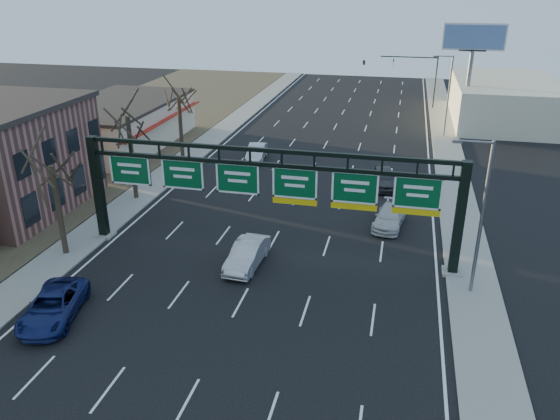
% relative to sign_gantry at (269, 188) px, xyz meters
% --- Properties ---
extents(ground, '(160.00, 160.00, 0.00)m').
position_rel_sign_gantry_xyz_m(ground, '(-0.16, -8.00, -4.63)').
color(ground, black).
rests_on(ground, ground).
extents(sidewalk_left, '(3.00, 120.00, 0.12)m').
position_rel_sign_gantry_xyz_m(sidewalk_left, '(-12.96, 12.00, -4.57)').
color(sidewalk_left, gray).
rests_on(sidewalk_left, ground).
extents(sidewalk_right, '(3.00, 120.00, 0.12)m').
position_rel_sign_gantry_xyz_m(sidewalk_right, '(12.64, 12.00, -4.57)').
color(sidewalk_right, gray).
rests_on(sidewalk_right, ground).
extents(dirt_strip_left, '(21.00, 120.00, 0.06)m').
position_rel_sign_gantry_xyz_m(dirt_strip_left, '(-25.16, 12.00, -4.60)').
color(dirt_strip_left, '#473D2B').
rests_on(dirt_strip_left, ground).
extents(lane_markings, '(21.60, 120.00, 0.01)m').
position_rel_sign_gantry_xyz_m(lane_markings, '(-0.16, 12.00, -4.62)').
color(lane_markings, white).
rests_on(lane_markings, ground).
extents(sign_gantry, '(24.60, 1.20, 7.20)m').
position_rel_sign_gantry_xyz_m(sign_gantry, '(0.00, 0.00, 0.00)').
color(sign_gantry, black).
rests_on(sign_gantry, ground).
extents(brick_block, '(10.40, 12.40, 8.30)m').
position_rel_sign_gantry_xyz_m(brick_block, '(-21.66, 3.00, -0.47)').
color(brick_block, '#9A6054').
rests_on(brick_block, ground).
extents(cream_strip, '(10.90, 18.40, 4.70)m').
position_rel_sign_gantry_xyz_m(cream_strip, '(-21.64, 21.00, -2.27)').
color(cream_strip, '#B8B298').
rests_on(cream_strip, ground).
extents(building_right_distant, '(12.00, 20.00, 5.00)m').
position_rel_sign_gantry_xyz_m(building_right_distant, '(19.84, 42.00, -2.13)').
color(building_right_distant, '#B8B298').
rests_on(building_right_distant, ground).
extents(tree_gantry, '(3.60, 3.60, 8.48)m').
position_rel_sign_gantry_xyz_m(tree_gantry, '(-12.96, -3.00, 2.48)').
color(tree_gantry, '#31281B').
rests_on(tree_gantry, sidewalk_left).
extents(tree_mid, '(3.60, 3.60, 9.24)m').
position_rel_sign_gantry_xyz_m(tree_mid, '(-12.96, 7.00, 3.23)').
color(tree_mid, '#31281B').
rests_on(tree_mid, sidewalk_left).
extents(tree_far, '(3.60, 3.60, 8.86)m').
position_rel_sign_gantry_xyz_m(tree_far, '(-12.96, 17.00, 2.86)').
color(tree_far, '#31281B').
rests_on(tree_far, sidewalk_left).
extents(streetlight_near, '(2.15, 0.22, 9.00)m').
position_rel_sign_gantry_xyz_m(streetlight_near, '(12.31, -2.00, 0.45)').
color(streetlight_near, slate).
rests_on(streetlight_near, sidewalk_right).
extents(streetlight_far, '(2.15, 0.22, 9.00)m').
position_rel_sign_gantry_xyz_m(streetlight_far, '(12.31, 32.00, 0.45)').
color(streetlight_far, slate).
rests_on(streetlight_far, sidewalk_right).
extents(billboard_right, '(7.00, 0.50, 12.00)m').
position_rel_sign_gantry_xyz_m(billboard_right, '(14.84, 36.98, 4.43)').
color(billboard_right, slate).
rests_on(billboard_right, ground).
extents(traffic_signal_mast, '(10.16, 0.54, 7.00)m').
position_rel_sign_gantry_xyz_m(traffic_signal_mast, '(5.53, 47.00, 0.87)').
color(traffic_signal_mast, black).
rests_on(traffic_signal_mast, ground).
extents(car_blue_suv, '(3.61, 5.77, 1.49)m').
position_rel_sign_gantry_xyz_m(car_blue_suv, '(-9.34, -9.65, -3.89)').
color(car_blue_suv, navy).
rests_on(car_blue_suv, ground).
extents(car_silver_sedan, '(1.93, 4.84, 1.57)m').
position_rel_sign_gantry_xyz_m(car_silver_sedan, '(-0.95, -1.85, -3.85)').
color(car_silver_sedan, '#AFB0B4').
rests_on(car_silver_sedan, ground).
extents(car_white_wagon, '(2.53, 4.97, 1.38)m').
position_rel_sign_gantry_xyz_m(car_white_wagon, '(7.46, 6.24, -3.94)').
color(car_white_wagon, silver).
rests_on(car_white_wagon, ground).
extents(car_grey_far, '(2.75, 5.13, 1.66)m').
position_rel_sign_gantry_xyz_m(car_grey_far, '(6.63, 14.34, -3.80)').
color(car_grey_far, '#393B3E').
rests_on(car_grey_far, ground).
extents(car_silver_distant, '(2.12, 4.76, 1.52)m').
position_rel_sign_gantry_xyz_m(car_silver_distant, '(-6.07, 19.26, -3.87)').
color(car_silver_distant, silver).
rests_on(car_silver_distant, ground).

